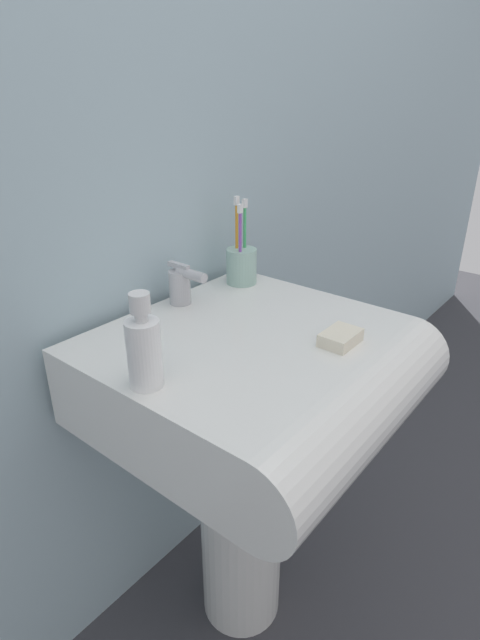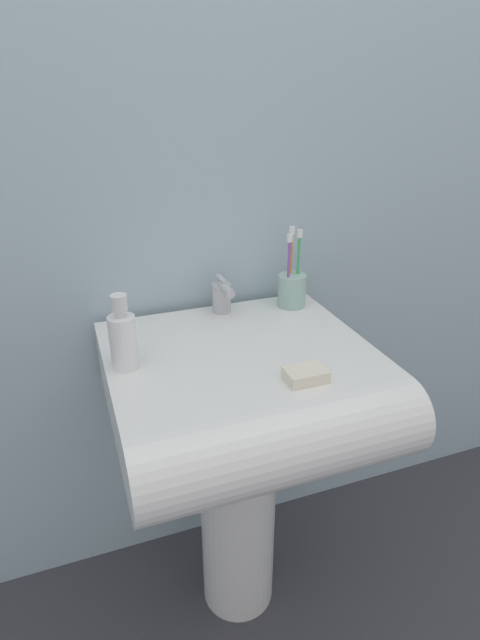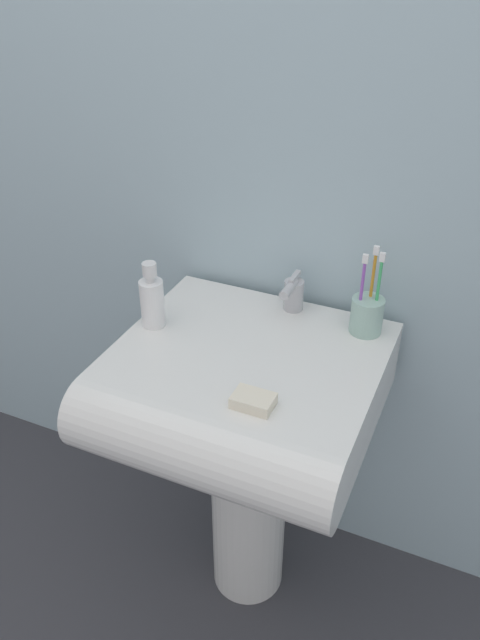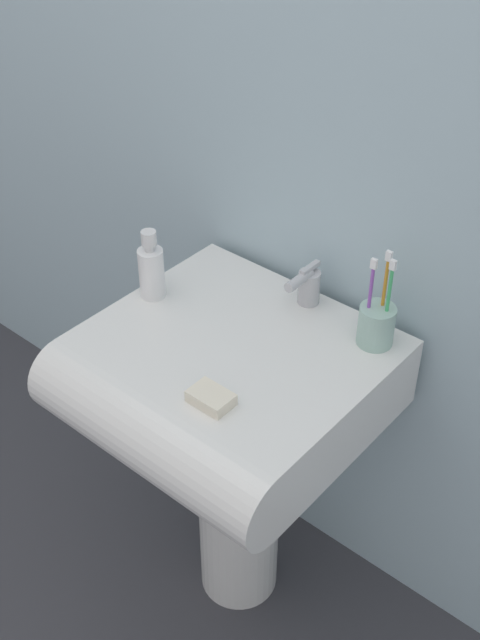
% 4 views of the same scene
% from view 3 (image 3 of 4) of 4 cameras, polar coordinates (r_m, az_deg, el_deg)
% --- Properties ---
extents(ground_plane, '(6.00, 6.00, 0.00)m').
position_cam_3_polar(ground_plane, '(1.92, 0.73, -22.18)').
color(ground_plane, '#38383D').
rests_on(ground_plane, ground).
extents(wall_back, '(5.00, 0.05, 2.40)m').
position_cam_3_polar(wall_back, '(1.41, 5.83, 17.52)').
color(wall_back, '#9EB7C1').
rests_on(wall_back, ground).
extents(sink_pedestal, '(0.19, 0.19, 0.62)m').
position_cam_3_polar(sink_pedestal, '(1.67, 0.81, -16.01)').
color(sink_pedestal, white).
rests_on(sink_pedestal, ground).
extents(sink_basin, '(0.57, 0.55, 0.16)m').
position_cam_3_polar(sink_basin, '(1.36, -0.08, -6.77)').
color(sink_basin, white).
rests_on(sink_basin, sink_pedestal).
extents(faucet, '(0.05, 0.10, 0.09)m').
position_cam_3_polar(faucet, '(1.47, 4.87, 2.43)').
color(faucet, '#B7B7BC').
rests_on(faucet, sink_basin).
extents(toothbrush_cup, '(0.07, 0.07, 0.21)m').
position_cam_3_polar(toothbrush_cup, '(1.41, 11.54, 0.58)').
color(toothbrush_cup, '#99BFB2').
rests_on(toothbrush_cup, sink_basin).
extents(soap_bottle, '(0.05, 0.05, 0.16)m').
position_cam_3_polar(soap_bottle, '(1.41, -7.97, 1.86)').
color(soap_bottle, white).
rests_on(soap_bottle, sink_basin).
extents(bar_soap, '(0.08, 0.06, 0.02)m').
position_cam_3_polar(bar_soap, '(1.20, 1.23, -7.40)').
color(bar_soap, silver).
rests_on(bar_soap, sink_basin).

